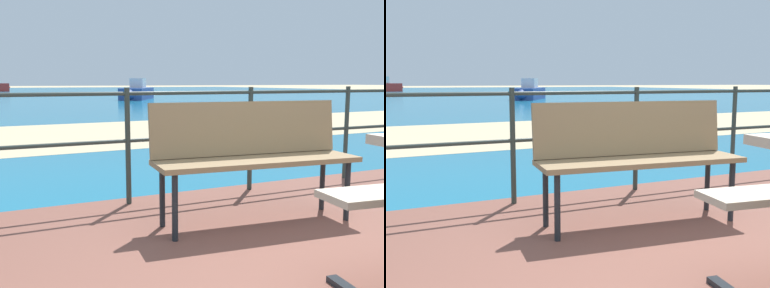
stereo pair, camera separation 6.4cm
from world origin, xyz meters
TOP-DOWN VIEW (x-y plane):
  - sea_water at (0.00, 40.00)m, footprint 90.00×90.00m
  - beach_strip at (0.00, 8.02)m, footprint 54.12×6.41m
  - park_bench at (0.09, 1.60)m, footprint 1.51×0.57m
  - railing_fence at (0.00, 2.42)m, footprint 5.94×0.04m
  - boat_far at (6.96, 25.06)m, footprint 3.26×4.59m

SIDE VIEW (x-z plane):
  - sea_water at x=0.00m, z-range 0.00..0.01m
  - beach_strip at x=0.00m, z-range 0.00..0.01m
  - boat_far at x=6.96m, z-range -0.20..1.06m
  - park_bench at x=0.09m, z-range 0.16..1.03m
  - railing_fence at x=0.00m, z-range 0.18..1.15m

